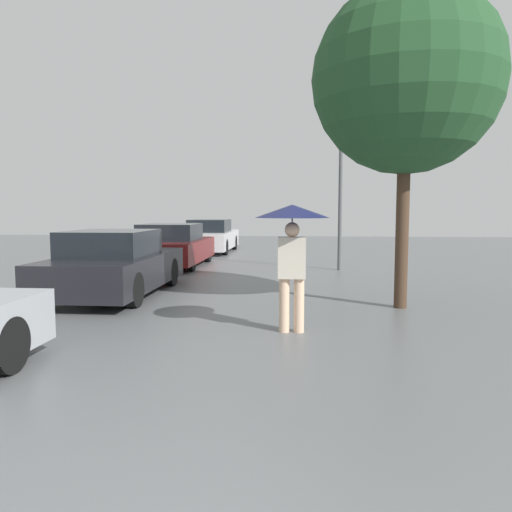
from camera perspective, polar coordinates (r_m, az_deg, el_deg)
pedestrian at (r=6.83m, az=4.15°, el=2.92°), size 1.02×1.02×1.77m
parked_car_second at (r=10.26m, az=-15.89°, el=-1.00°), size 1.78×4.01×1.29m
parked_car_third at (r=15.10m, az=-9.60°, el=1.09°), size 1.87×3.96×1.27m
parked_car_farthest at (r=19.88m, az=-5.22°, el=2.18°), size 1.72×4.20×1.30m
tree at (r=9.15m, az=16.80°, el=18.72°), size 3.15×3.15×5.44m
street_lamp at (r=14.17m, az=9.67°, el=10.35°), size 0.29×0.29×4.56m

